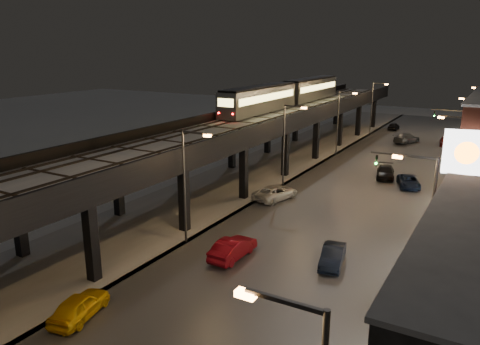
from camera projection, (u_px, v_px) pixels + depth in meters
The scene contains 29 objects.
ground at pixel (56, 328), 25.73m from camera, with size 220.00×220.00×0.00m, color silver.
road_surface at pixel (366, 187), 51.34m from camera, with size 17.00×120.00×0.06m, color #46474D.
sidewalk_right at pixel (466, 201), 46.50m from camera, with size 4.00×120.00×0.14m, color #9FA1A8.
under_viaduct_pavement at pixel (258, 171), 57.87m from camera, with size 11.00×120.00×0.06m, color #9FA1A8.
elevated_viaduct at pixel (245, 130), 53.77m from camera, with size 9.00×100.00×6.30m.
viaduct_trackbed at pixel (246, 124), 53.68m from camera, with size 8.40×100.00×0.32m.
viaduct_parapet_streetside at pixel (280, 123), 51.48m from camera, with size 0.30×100.00×1.10m, color black.
viaduct_parapet_far at pixel (214, 117), 55.68m from camera, with size 0.30×100.00×1.10m, color black.
streetlight_left_1 at pixel (187, 179), 35.43m from camera, with size 2.57×0.28×9.00m.
streetlight_right_1 at pixel (426, 220), 27.14m from camera, with size 2.56×0.28×9.00m.
streetlight_left_2 at pixel (286, 140), 50.47m from camera, with size 2.57×0.28×9.00m.
streetlight_right_2 at pixel (460, 158), 42.18m from camera, with size 2.56×0.28×9.00m.
streetlight_left_3 at pixel (340, 118), 65.51m from camera, with size 2.57×0.28×9.00m.
streetlight_right_3 at pixel (475, 129), 57.22m from camera, with size 2.56×0.28×9.00m.
streetlight_left_4 at pixel (373, 105), 80.55m from camera, with size 2.57×0.28×9.00m.
traffic_light_rig_a at pixel (433, 190), 35.28m from camera, with size 6.10×0.34×7.00m.
traffic_light_rig_b at pixel (469, 130), 60.35m from camera, with size 6.10×0.34×7.00m.
subway_train at pixel (288, 93), 68.68m from camera, with size 2.84×34.98×3.40m.
car_taxi at pixel (80, 307), 26.48m from camera, with size 1.70×4.22×1.44m, color #EAB00C.
car_near_white at pixel (233, 249), 33.97m from camera, with size 1.60×4.59×1.51m, color maroon.
car_mid_silver at pixel (275, 193), 46.99m from camera, with size 2.38×5.16×1.44m, color silver.
car_mid_dark at pixel (407, 139), 74.48m from camera, with size 2.16×5.30×1.54m, color #3C4148.
car_far_white at pixel (394, 126), 86.28m from camera, with size 1.57×3.91×1.33m, color black.
car_onc_silver at pixel (333, 257), 32.85m from camera, with size 1.45×4.15×1.37m, color black.
car_onc_dark at pixel (409, 182), 51.10m from camera, with size 2.10×4.55×1.26m, color #101A36.
car_onc_white at pixel (385, 173), 54.71m from camera, with size 1.94×4.78×1.39m, color black.
car_onc_red at pixel (445, 142), 72.57m from camera, with size 1.59×3.94×1.34m, color maroon.
sign_citgo at pixel (464, 179), 24.18m from camera, with size 2.29×0.39×10.90m.
sign_carwash at pixel (463, 216), 27.81m from camera, with size 1.45×0.35×7.51m.
Camera 1 is at (20.11, -14.48, 14.99)m, focal length 35.00 mm.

